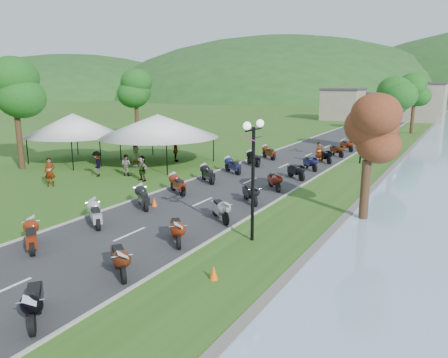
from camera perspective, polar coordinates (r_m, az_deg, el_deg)
The scene contains 12 objects.
road at distance 40.33m, azimuth 11.00°, elevation 3.11°, with size 7.00×120.00×0.02m, color #303033.
hills_backdrop at distance 198.26m, azimuth 26.28°, elevation 9.58°, with size 360.00×120.00×76.00m, color #285621, non-canonical shape.
far_building at distance 84.12m, azimuth 19.80°, elevation 9.24°, with size 18.00×16.00×5.00m, color gray.
moto_row_left at distance 22.33m, azimuth -13.52°, elevation -3.36°, with size 2.60×39.39×1.10m, color #331411, non-canonical shape.
moto_row_right at distance 24.06m, azimuth 3.48°, elevation -1.86°, with size 2.60×44.04×1.10m, color #331411, non-canonical shape.
vendor_tent_main at distance 35.46m, azimuth -8.56°, elevation 5.15°, with size 6.42×6.42×4.00m, color silver, non-canonical shape.
vendor_tent_side at distance 37.99m, azimuth -18.98°, elevation 5.10°, with size 5.16×5.16×4.00m, color silver, non-canonical shape.
tree_park_left at distance 36.29m, azimuth -25.55°, elevation 8.81°, with size 3.52×3.52×9.77m, color #20651B, non-canonical shape.
tree_lakeside at distance 21.84m, azimuth 18.26°, elevation 3.29°, with size 2.35×2.35×6.53m, color #20651B, non-canonical shape.
pedestrian_a at distance 29.98m, azimuth -21.64°, elevation -0.90°, with size 0.68×0.49×1.85m, color slate.
pedestrian_b at distance 31.76m, azimuth -12.61°, elevation 0.44°, with size 0.75×0.41×1.55m, color slate.
pedestrian_c at distance 32.05m, azimuth -16.15°, elevation 0.35°, with size 1.16×0.48×1.79m, color slate.
Camera 1 is at (12.56, 2.25, 6.63)m, focal length 35.00 mm.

